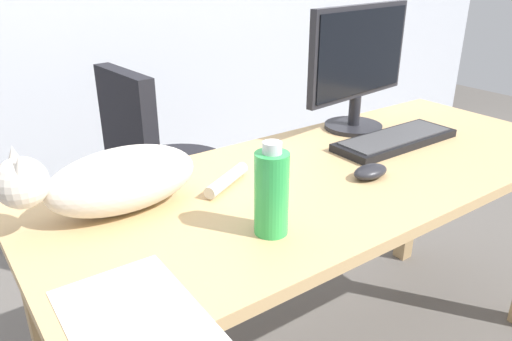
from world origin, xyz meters
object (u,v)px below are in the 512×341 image
Objects in this scene: cat at (113,180)px; water_bottle at (272,192)px; monitor at (359,64)px; keyboard at (395,140)px; computer_mouse at (370,172)px; office_chair at (167,193)px.

water_bottle is (0.24, -0.29, 0.02)m from cat.
cat is 0.37m from water_bottle.
monitor is 1.09× the size of keyboard.
cat reaches higher than computer_mouse.
water_bottle reaches higher than keyboard.
office_chair is 0.95m from keyboard.
cat reaches higher than keyboard.
monitor is at bearing -49.42° from office_chair.
monitor is 0.92m from cat.
monitor reaches higher than computer_mouse.
monitor is at bearing 6.46° from cat.
office_chair is at bearing 122.53° from keyboard.
monitor reaches higher than water_bottle.
office_chair is at bearing 130.58° from monitor.
water_bottle reaches higher than cat.
computer_mouse reaches higher than keyboard.
office_chair is at bearing 78.82° from water_bottle.
cat reaches higher than office_chair.
cat is at bearing 174.66° from keyboard.
monitor is at bearing 49.95° from computer_mouse.
cat is at bearing 160.81° from computer_mouse.
monitor reaches higher than keyboard.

